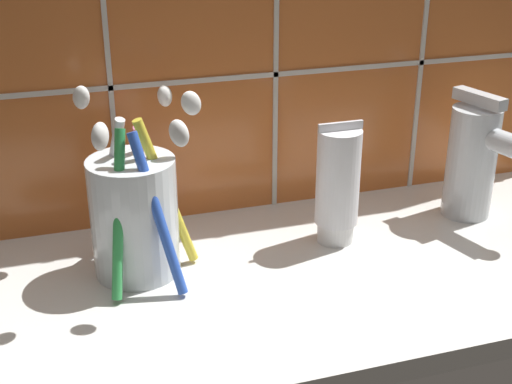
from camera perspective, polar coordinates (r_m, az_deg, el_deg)
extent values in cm
cube|color=silver|center=(66.98, 4.07, -6.90)|extent=(67.00, 29.85, 2.00)
cube|color=#C6662D|center=(72.98, 0.13, 13.46)|extent=(77.00, 1.50, 43.90)
cube|color=beige|center=(73.35, 0.33, 9.30)|extent=(77.00, 0.24, 0.50)
cube|color=beige|center=(69.16, -11.92, 12.36)|extent=(0.50, 0.24, 43.90)
cube|color=beige|center=(72.71, 1.63, 13.41)|extent=(0.50, 0.24, 43.90)
cube|color=beige|center=(79.69, 13.44, 13.73)|extent=(0.50, 0.24, 43.90)
cylinder|color=silver|center=(64.50, -9.69, -1.98)|extent=(7.81, 7.81, 10.91)
cylinder|color=yellow|center=(63.97, -7.15, -0.07)|extent=(5.25, 0.97, 14.35)
ellipsoid|color=white|center=(61.55, -5.22, 7.09)|extent=(2.28, 1.33, 2.60)
cylinder|color=pink|center=(67.62, -8.07, 0.74)|extent=(4.38, 5.98, 13.35)
ellipsoid|color=white|center=(67.95, -7.31, 7.63)|extent=(2.43, 2.75, 2.70)
cylinder|color=white|center=(65.94, -11.69, 0.31)|extent=(3.82, 4.96, 14.26)
ellipsoid|color=white|center=(65.16, -13.81, 7.36)|extent=(2.37, 2.62, 2.62)
cylinder|color=green|center=(60.90, -10.95, -1.81)|extent=(3.06, 5.32, 14.03)
ellipsoid|color=white|center=(55.58, -12.37, 4.37)|extent=(2.13, 2.63, 2.62)
cylinder|color=blue|center=(60.62, -7.85, -1.78)|extent=(4.11, 5.26, 13.92)
ellipsoid|color=white|center=(55.76, -6.18, 4.70)|extent=(2.42, 2.66, 2.65)
cylinder|color=white|center=(71.28, 6.36, -3.09)|extent=(3.60, 3.60, 2.08)
cylinder|color=white|center=(68.84, 6.58, 1.19)|extent=(4.23, 4.23, 9.48)
cube|color=silver|center=(67.02, 6.79, 5.24)|extent=(4.44, 0.36, 0.80)
cylinder|color=silver|center=(77.74, 16.83, 2.29)|extent=(5.10, 5.10, 11.80)
cylinder|color=silver|center=(74.32, 19.37, 3.67)|extent=(4.25, 8.19, 2.29)
cube|color=silver|center=(75.57, 17.45, 7.14)|extent=(2.91, 6.16, 1.20)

